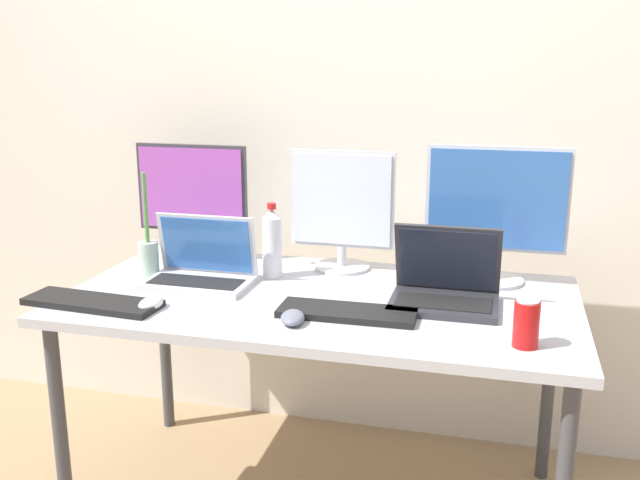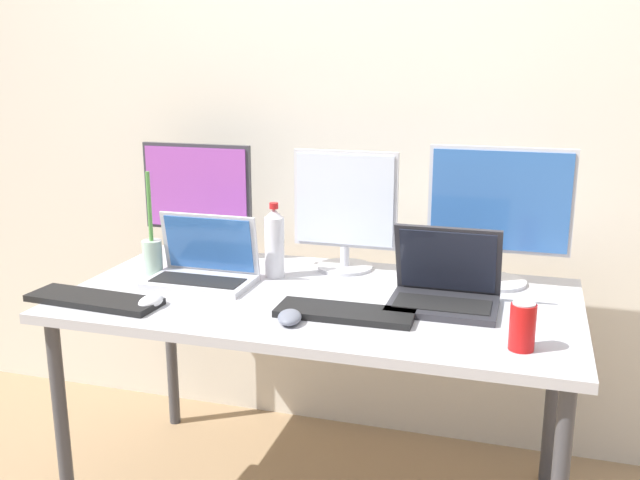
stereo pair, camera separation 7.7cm
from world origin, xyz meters
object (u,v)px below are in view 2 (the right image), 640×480
monitor_center (346,209)px  laptop_silver (203,267)px  keyboard_main (345,313)px  mouse_by_keyboard (290,317)px  work_desk (320,314)px  monitor_left (197,196)px  water_bottle (274,243)px  monitor_right (499,211)px  laptop_secondary (445,288)px  mouse_by_laptop (151,301)px  bamboo_vase (152,253)px  soda_can_near_keyboard (522,326)px  keyboard_aux (94,300)px

monitor_center → laptop_silver: 0.53m
keyboard_main → mouse_by_keyboard: 0.17m
work_desk → monitor_center: bearing=89.3°
monitor_left → monitor_center: monitor_left is taller
mouse_by_keyboard → water_bottle: water_bottle is taller
mouse_by_keyboard → water_bottle: bearing=101.0°
work_desk → monitor_right: 0.66m
laptop_secondary → mouse_by_keyboard: bearing=-146.0°
monitor_center → keyboard_main: monitor_center is taller
work_desk → mouse_by_laptop: size_ratio=15.70×
monitor_right → bamboo_vase: monitor_right is taller
work_desk → mouse_by_laptop: bearing=-151.3°
monitor_center → bamboo_vase: bearing=-158.2°
bamboo_vase → water_bottle: bearing=12.9°
work_desk → keyboard_main: (0.12, -0.15, 0.07)m
monitor_center → mouse_by_laptop: bearing=-129.7°
monitor_center → bamboo_vase: monitor_center is taller
laptop_silver → water_bottle: 0.25m
work_desk → keyboard_main: size_ratio=3.97×
monitor_right → laptop_silver: monitor_right is taller
monitor_right → water_bottle: monitor_right is taller
laptop_silver → water_bottle: water_bottle is taller
monitor_center → mouse_by_keyboard: bearing=-91.8°
water_bottle → monitor_left: bearing=155.9°
monitor_center → keyboard_main: 0.51m
laptop_silver → soda_can_near_keyboard: bearing=-15.1°
monitor_center → laptop_silver: (-0.41, -0.28, -0.16)m
mouse_by_laptop → bamboo_vase: bamboo_vase is taller
monitor_center → mouse_by_keyboard: (-0.02, -0.55, -0.20)m
monitor_center → bamboo_vase: 0.68m
monitor_right → laptop_silver: (-0.93, -0.26, -0.19)m
monitor_right → monitor_center: bearing=177.5°
monitor_center → mouse_by_keyboard: 0.59m
bamboo_vase → monitor_left: bearing=78.6°
monitor_center → laptop_secondary: size_ratio=1.31×
mouse_by_laptop → laptop_silver: bearing=83.2°
mouse_by_keyboard → monitor_center: bearing=73.6°
work_desk → laptop_silver: (-0.41, 0.02, 0.11)m
monitor_left → laptop_secondary: bearing=-17.2°
mouse_by_laptop → keyboard_aux: bearing=-172.4°
mouse_by_laptop → monitor_right: bearing=31.4°
laptop_silver → water_bottle: size_ratio=1.34×
laptop_secondary → bamboo_vase: (-1.00, 0.04, 0.02)m
monitor_left → monitor_center: bearing=-0.8°
bamboo_vase → monitor_center: bearing=21.8°
keyboard_main → mouse_by_keyboard: bearing=-145.0°
monitor_right → keyboard_main: monitor_right is taller
monitor_right → soda_can_near_keyboard: size_ratio=3.63×
monitor_center → mouse_by_keyboard: size_ratio=3.96×
keyboard_aux → mouse_by_laptop: bearing=8.6°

